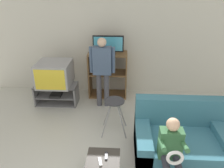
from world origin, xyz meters
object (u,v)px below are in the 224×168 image
at_px(tv_stand, 57,94).
at_px(remote_control_black, 106,156).
at_px(remote_control_white, 100,162).
at_px(snack_table, 103,162).
at_px(folding_stool, 114,107).
at_px(couch, 181,141).
at_px(person_seated_child, 171,149).
at_px(television_main, 55,74).
at_px(media_shelf, 108,74).
at_px(television_flat, 108,45).
at_px(person_standing_adult, 102,67).

distance_m(tv_stand, remote_control_black, 2.40).
bearing_deg(remote_control_white, snack_table, 45.53).
bearing_deg(folding_stool, couch, -27.27).
xyz_separation_m(tv_stand, remote_control_white, (1.21, -2.13, 0.15)).
bearing_deg(snack_table, folding_stool, 84.68).
bearing_deg(tv_stand, remote_control_white, -60.44).
bearing_deg(person_seated_child, couch, 62.29).
bearing_deg(television_main, person_seated_child, -44.64).
bearing_deg(remote_control_white, media_shelf, 78.62).
height_order(media_shelf, remote_control_white, media_shelf).
bearing_deg(snack_table, tv_stand, 120.87).
bearing_deg(television_flat, person_seated_child, -68.67).
height_order(television_main, remote_control_black, television_main).
height_order(media_shelf, couch, media_shelf).
xyz_separation_m(remote_control_black, couch, (1.12, 0.49, -0.10)).
relative_size(snack_table, remote_control_white, 3.13).
distance_m(folding_stool, remote_control_white, 1.16).
xyz_separation_m(remote_control_white, couch, (1.20, 0.60, -0.10)).
bearing_deg(media_shelf, remote_control_white, -88.08).
bearing_deg(person_standing_adult, folding_stool, -72.60).
height_order(tv_stand, remote_control_white, tv_stand).
bearing_deg(television_flat, remote_control_black, -86.66).
height_order(folding_stool, person_standing_adult, person_standing_adult).
distance_m(tv_stand, television_main, 0.49).
xyz_separation_m(television_main, remote_control_black, (1.28, -2.04, -0.34)).
height_order(person_standing_adult, person_seated_child, person_standing_adult).
relative_size(couch, person_standing_adult, 0.92).
relative_size(television_flat, couch, 0.48).
distance_m(folding_stool, person_standing_adult, 1.06).
bearing_deg(remote_control_black, snack_table, -128.39).
height_order(television_main, media_shelf, media_shelf).
bearing_deg(television_main, couch, -32.84).
xyz_separation_m(tv_stand, snack_table, (1.24, -2.08, 0.10)).
height_order(media_shelf, person_standing_adult, person_standing_adult).
bearing_deg(person_standing_adult, tv_stand, 177.53).
relative_size(television_main, person_standing_adult, 0.46).
xyz_separation_m(tv_stand, television_main, (-0.00, 0.02, 0.49)).
xyz_separation_m(remote_control_black, person_standing_adult, (-0.23, 1.98, 0.54)).
bearing_deg(television_flat, couch, -57.29).
xyz_separation_m(tv_stand, person_standing_adult, (1.05, -0.05, 0.70)).
bearing_deg(person_seated_child, remote_control_black, 176.40).
xyz_separation_m(snack_table, person_seated_child, (0.88, 0.00, 0.26)).
bearing_deg(television_main, person_standing_adult, -3.48).
relative_size(television_main, folding_stool, 1.07).
xyz_separation_m(snack_table, remote_control_white, (-0.03, -0.05, 0.05)).
height_order(tv_stand, television_main, television_main).
relative_size(tv_stand, couch, 0.65).
distance_m(television_flat, couch, 2.54).
distance_m(tv_stand, snack_table, 2.43).
bearing_deg(snack_table, person_standing_adult, 95.44).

